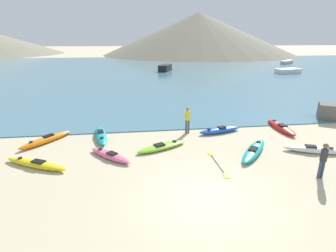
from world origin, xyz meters
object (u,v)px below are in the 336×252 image
kayak_on_sand_0 (101,135)px  person_near_foreground (323,159)px  kayak_on_sand_5 (281,127)px  kayak_on_sand_4 (220,130)px  kayak_on_sand_1 (313,150)px  person_near_waterline (188,118)px  shoreline_rock (329,112)px  kayak_on_sand_7 (162,146)px  kayak_on_sand_3 (46,139)px  loose_paddle (217,164)px  moored_boat_2 (287,62)px  kayak_on_sand_6 (110,155)px  kayak_on_sand_2 (36,164)px  moored_boat_1 (165,68)px  moored_boat_0 (288,71)px  kayak_on_sand_8 (254,150)px

kayak_on_sand_0 → person_near_foreground: 11.77m
kayak_on_sand_5 → kayak_on_sand_4: bearing=-179.3°
kayak_on_sand_1 → person_near_waterline: person_near_waterline is taller
kayak_on_sand_0 → shoreline_rock: size_ratio=2.17×
kayak_on_sand_7 → kayak_on_sand_1: bearing=-11.2°
kayak_on_sand_0 → kayak_on_sand_3: kayak_on_sand_3 is taller
kayak_on_sand_1 → loose_paddle: kayak_on_sand_1 is taller
person_near_foreground → moored_boat_2: (28.21, 49.64, -0.50)m
kayak_on_sand_7 → moored_boat_2: (34.66, 45.56, 0.29)m
kayak_on_sand_1 → moored_boat_2: moored_boat_2 is taller
kayak_on_sand_1 → person_near_foreground: 3.01m
kayak_on_sand_5 → shoreline_rock: 5.08m
moored_boat_2 → kayak_on_sand_4: bearing=-125.2°
kayak_on_sand_5 → kayak_on_sand_6: (-10.93, -2.94, -0.03)m
kayak_on_sand_0 → loose_paddle: bearing=-36.3°
kayak_on_sand_1 → kayak_on_sand_2: bearing=178.9°
person_near_waterline → moored_boat_1: person_near_waterline is taller
kayak_on_sand_3 → kayak_on_sand_2: bearing=-82.2°
person_near_waterline → moored_boat_0: 35.38m
kayak_on_sand_4 → moored_boat_2: bearing=54.8°
moored_boat_0 → kayak_on_sand_5: bearing=-121.9°
moored_boat_1 → person_near_waterline: bearing=-94.6°
kayak_on_sand_2 → kayak_on_sand_3: kayak_on_sand_3 is taller
kayak_on_sand_0 → person_near_foreground: size_ratio=2.07×
kayak_on_sand_2 → kayak_on_sand_6: (3.42, 0.49, -0.00)m
kayak_on_sand_1 → kayak_on_sand_3: kayak_on_sand_3 is taller
kayak_on_sand_5 → person_near_foreground: bearing=-105.8°
kayak_on_sand_1 → moored_boat_0: bearing=60.9°
kayak_on_sand_6 → kayak_on_sand_8: (7.47, -0.44, 0.02)m
kayak_on_sand_8 → kayak_on_sand_0: bearing=157.6°
moored_boat_0 → kayak_on_sand_4: bearing=-127.8°
kayak_on_sand_6 → moored_boat_0: bearing=47.2°
moored_boat_2 → moored_boat_0: bearing=-120.5°
kayak_on_sand_3 → kayak_on_sand_4: bearing=1.4°
kayak_on_sand_8 → person_near_waterline: size_ratio=1.85×
moored_boat_0 → shoreline_rock: 27.97m
kayak_on_sand_8 → loose_paddle: bearing=-156.9°
moored_boat_2 → loose_paddle: 57.63m
kayak_on_sand_8 → moored_boat_0: moored_boat_0 is taller
kayak_on_sand_5 → moored_boat_0: size_ratio=0.77×
kayak_on_sand_1 → kayak_on_sand_6: 10.68m
kayak_on_sand_3 → moored_boat_2: (41.23, 43.76, 0.24)m
kayak_on_sand_0 → moored_boat_0: (28.46, 26.94, 0.27)m
moored_boat_0 → moored_boat_1: (-20.43, 6.09, 0.18)m
moored_boat_0 → kayak_on_sand_3: bearing=-139.1°
kayak_on_sand_4 → moored_boat_0: bearing=52.2°
moored_boat_1 → loose_paddle: size_ratio=1.55×
shoreline_rock → kayak_on_sand_7: bearing=-163.6°
moored_boat_2 → kayak_on_sand_0: bearing=-131.3°
moored_boat_1 → kayak_on_sand_1: bearing=-84.7°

